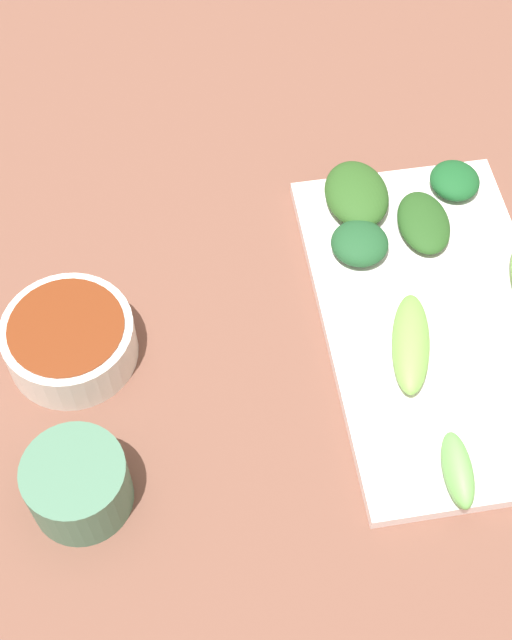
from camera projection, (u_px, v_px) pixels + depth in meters
tabletop at (293, 344)px, 0.76m from camera, size 2.10×2.10×0.02m
sauce_bowl at (69, 339)px, 0.73m from camera, size 0.11×0.11×0.04m
serving_plate at (435, 322)px, 0.76m from camera, size 0.18×0.33×0.01m
broccoli_leafy_0 at (360, 243)px, 0.78m from camera, size 0.06×0.06×0.02m
broccoli_leafy_1 at (455, 180)px, 0.82m from camera, size 0.05×0.05×0.02m
broccoli_leafy_2 at (357, 194)px, 0.81m from camera, size 0.06×0.08×0.03m
broccoli_stalk_3 at (411, 343)px, 0.73m from camera, size 0.05×0.10×0.02m
broccoli_leafy_5 at (424, 223)px, 0.80m from camera, size 0.05×0.07×0.02m
broccoli_stalk_6 at (458, 470)px, 0.67m from camera, size 0.03×0.06×0.03m
tea_cup at (78, 484)px, 0.66m from camera, size 0.08×0.08×0.05m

